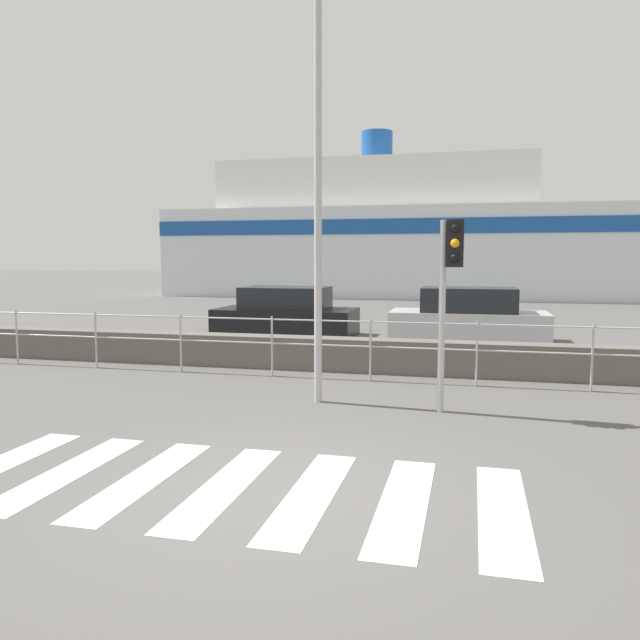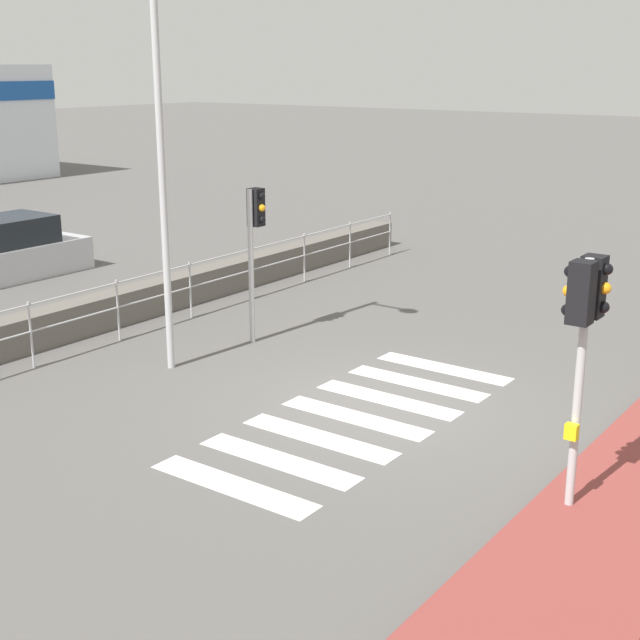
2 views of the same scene
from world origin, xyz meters
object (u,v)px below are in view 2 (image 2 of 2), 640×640
at_px(traffic_light_near, 585,318).
at_px(streetlamp, 168,116).
at_px(parked_car_silver, 0,253).
at_px(traffic_light_far, 255,230).

relative_size(traffic_light_near, streetlamp, 0.44).
xyz_separation_m(streetlamp, parked_car_silver, (2.27, 8.17, -3.57)).
height_order(traffic_light_far, streetlamp, streetlamp).
xyz_separation_m(traffic_light_near, traffic_light_far, (3.02, 7.16, -0.26)).
bearing_deg(traffic_light_far, traffic_light_near, -112.84).
distance_m(traffic_light_near, traffic_light_far, 7.78).
bearing_deg(traffic_light_near, traffic_light_far, 67.16).
relative_size(traffic_light_far, parked_car_silver, 0.67).
distance_m(streetlamp, parked_car_silver, 9.20).
distance_m(traffic_light_near, parked_car_silver, 15.76).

